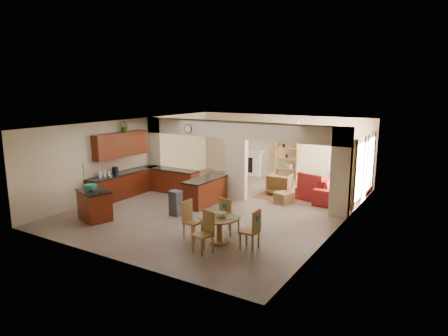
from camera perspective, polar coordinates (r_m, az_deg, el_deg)
The scene contains 39 objects.
floor at distance 13.66m, azimuth -0.32°, elevation -5.42°, with size 10.00×10.00×0.00m, color #776552.
ceiling at distance 13.13m, azimuth -0.34°, elevation 6.36°, with size 10.00×10.00×0.00m, color white.
wall_back at distance 17.72m, azimuth 8.19°, elevation 3.00°, with size 8.00×8.00×0.00m, color beige.
wall_front at distance 9.55m, azimuth -16.31°, elevation -4.58°, with size 8.00×8.00×0.00m, color beige.
wall_left at distance 15.76m, azimuth -12.82°, elevation 1.79°, with size 10.00×10.00×0.00m, color beige.
wall_right at distance 11.78m, azimuth 16.49°, elevation -1.60°, with size 10.00×10.00×0.00m, color beige.
partition_left_pier at distance 16.29m, azimuth -9.62°, elevation 2.22°, with size 0.60×0.25×2.80m, color beige.
partition_center_pier at distance 14.23m, azimuth 1.78°, elevation -0.17°, with size 0.80×0.25×2.20m, color beige.
partition_right_pier at distance 12.80m, azimuth 16.36°, elevation -0.58°, with size 0.60×0.25×2.80m, color beige.
partition_header at distance 14.01m, azimuth 1.82°, elevation 5.44°, with size 8.00×0.25×0.60m, color beige.
kitchen_counter at distance 15.27m, azimuth -11.31°, elevation -2.04°, with size 2.52×3.29×1.48m.
upper_cabinets at distance 15.00m, azimuth -14.53°, elevation 3.24°, with size 0.35×2.40×0.90m, color #401307.
peninsula at distance 13.76m, azimuth -2.70°, elevation -3.33°, with size 0.70×1.85×0.91m.
wall_clock at distance 14.98m, azimuth -5.17°, elevation 5.59°, with size 0.34×0.34×0.03m, color #452217.
rug at distance 14.93m, azimuth 7.87°, elevation -4.05°, with size 1.60×1.30×0.01m, color brown.
fireplace at distance 18.37m, azimuth 3.32°, elevation 0.91°, with size 1.60×0.35×1.20m.
shelving_unit at distance 17.50m, azimuth 8.96°, elevation 1.21°, with size 1.00×0.32×1.80m, color olive.
window_a at distance 14.02m, azimuth 18.77°, elevation -0.54°, with size 0.02×0.90×1.90m, color white.
window_b at distance 15.65m, azimuth 20.16°, elevation 0.56°, with size 0.02×0.90×1.90m, color white.
glazed_door at distance 14.86m, azimuth 19.46°, elevation -0.53°, with size 0.02×0.70×2.10m, color white.
drape_a_left at distance 13.45m, azimuth 18.04°, elevation -0.98°, with size 0.10×0.28×2.30m, color #421B1A.
drape_a_right at distance 14.60m, azimuth 19.14°, elevation -0.11°, with size 0.10×0.28×2.30m, color #421B1A.
drape_b_left at distance 15.08m, azimuth 19.55°, elevation 0.22°, with size 0.10×0.28×2.30m, color #421B1A.
drape_b_right at distance 16.24m, azimuth 20.44°, elevation 0.92°, with size 0.10×0.28×2.30m, color #421B1A.
ceiling_fan at distance 15.18m, azimuth 10.54°, elevation 5.94°, with size 1.00×1.00×0.10m, color white.
kitchen_island at distance 12.78m, azimuth -17.99°, elevation -5.03°, with size 1.25×1.05×0.92m.
teal_bowl at distance 12.69m, azimuth -18.52°, elevation -2.64°, with size 0.37×0.37×0.17m, color #138570.
trash_can at distance 12.66m, azimuth -6.92°, elevation -5.14°, with size 0.34×0.29×0.73m, color #313033.
dining_table at distance 10.39m, azimuth -0.66°, elevation -8.19°, with size 1.01×1.01×0.69m.
fruit_bowl at distance 10.27m, azimuth -0.54°, elevation -6.66°, with size 0.29×0.29×0.15m, color #79AF25.
sofa at distance 14.93m, azimuth 16.61°, elevation -2.80°, with size 1.11×2.83×0.83m, color maroon.
chaise at distance 14.75m, azimuth 12.56°, elevation -3.63°, with size 0.99×0.81×0.40m, color maroon.
armchair at distance 15.21m, azimuth 7.96°, elevation -2.27°, with size 0.83×0.85×0.78m, color maroon.
ottoman at distance 14.09m, azimuth 8.51°, elevation -4.22°, with size 0.52×0.52×0.38m, color maroon.
plant at distance 15.10m, azimuth -13.98°, elevation 5.79°, with size 0.35×0.31×0.39m, color #1F4C14.
chair_north at distance 10.95m, azimuth 0.55°, elevation -6.68°, with size 0.49×0.49×1.02m.
chair_east at distance 9.97m, azimuth 4.13°, elevation -8.57°, with size 0.43×0.42×1.02m.
chair_south at distance 9.82m, azimuth -2.69°, elevation -8.86°, with size 0.52×0.52×1.02m.
chair_west at distance 10.72m, azimuth -4.84°, elevation -7.12°, with size 0.44×0.44×1.02m.
Camera 1 is at (6.85, -11.14, 3.95)m, focal length 32.00 mm.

